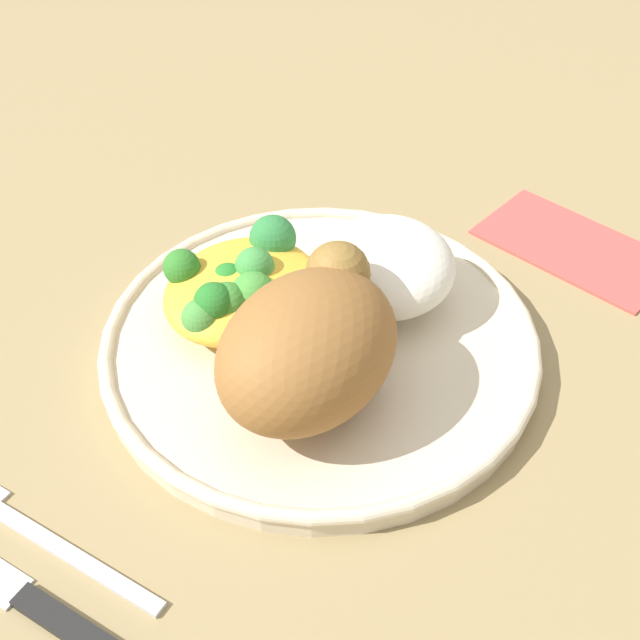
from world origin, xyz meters
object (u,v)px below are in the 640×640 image
(mac_cheese_with_broccoli, at_px, (241,286))
(knife, at_px, (21,594))
(rice_pile, at_px, (386,266))
(fork, at_px, (34,531))
(roasted_chicken, at_px, (310,345))
(plate, at_px, (320,342))
(napkin, at_px, (575,246))

(mac_cheese_with_broccoli, height_order, knife, mac_cheese_with_broccoli)
(rice_pile, height_order, fork, rice_pile)
(roasted_chicken, xyz_separation_m, knife, (-0.17, 0.04, -0.05))
(fork, height_order, knife, knife)
(rice_pile, height_order, knife, rice_pile)
(mac_cheese_with_broccoli, height_order, fork, mac_cheese_with_broccoli)
(knife, bearing_deg, roasted_chicken, -14.30)
(plate, xyz_separation_m, roasted_chicken, (-0.04, -0.02, 0.05))
(plate, bearing_deg, mac_cheese_with_broccoli, 100.77)
(plate, distance_m, rice_pile, 0.06)
(plate, bearing_deg, napkin, -24.25)
(mac_cheese_with_broccoli, xyz_separation_m, fork, (-0.18, -0.01, -0.03))
(rice_pile, bearing_deg, napkin, -27.62)
(plate, xyz_separation_m, rice_pile, (0.05, -0.01, 0.03))
(roasted_chicken, distance_m, napkin, 0.24)
(rice_pile, distance_m, mac_cheese_with_broccoli, 0.09)
(roasted_chicken, bearing_deg, plate, 29.39)
(mac_cheese_with_broccoli, relative_size, knife, 0.55)
(plate, relative_size, rice_pile, 3.08)
(plate, xyz_separation_m, fork, (-0.19, 0.04, -0.01))
(rice_pile, xyz_separation_m, mac_cheese_with_broccoli, (-0.06, 0.06, -0.01))
(roasted_chicken, xyz_separation_m, mac_cheese_with_broccoli, (0.03, 0.08, -0.02))
(rice_pile, bearing_deg, knife, 173.08)
(plate, bearing_deg, rice_pile, -14.20)
(mac_cheese_with_broccoli, xyz_separation_m, knife, (-0.20, -0.03, -0.03))
(rice_pile, xyz_separation_m, fork, (-0.24, 0.05, -0.04))
(knife, bearing_deg, rice_pile, -6.92)
(fork, bearing_deg, mac_cheese_with_broccoli, 3.30)
(mac_cheese_with_broccoli, bearing_deg, fork, -176.70)
(knife, xyz_separation_m, napkin, (0.40, -0.10, -0.00))
(roasted_chicken, relative_size, rice_pile, 1.42)
(roasted_chicken, distance_m, fork, 0.17)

